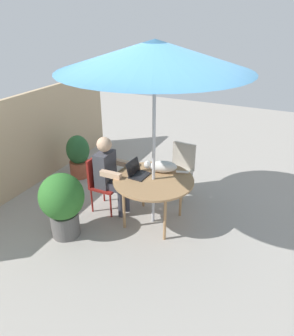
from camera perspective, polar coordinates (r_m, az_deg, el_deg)
The scene contains 11 objects.
ground_plane at distance 4.79m, azimuth 1.10°, elevation -9.57°, with size 14.00×14.00×0.00m, color gray.
fence_back at distance 5.71m, azimuth -21.72°, elevation 3.96°, with size 4.77×0.08×1.62m, color tan.
patio_table at distance 4.43m, azimuth 1.17°, elevation -2.58°, with size 1.14×1.14×0.72m.
patio_umbrella at distance 3.90m, azimuth 1.41°, elevation 19.73°, with size 2.36×2.36×2.54m.
chair_occupied at distance 4.89m, azimuth -8.28°, elevation -2.03°, with size 0.40×0.40×0.87m.
chair_empty at distance 5.30m, azimuth 6.20°, elevation 0.50°, with size 0.43×0.43×0.87m.
person_seated at distance 4.73m, azimuth -6.82°, elevation -0.61°, with size 0.48×0.48×1.21m.
laptop at distance 4.48m, azimuth -1.95°, elevation -0.55°, with size 0.32×0.27×0.21m.
cat at distance 4.57m, azimuth 2.62°, elevation 0.24°, with size 0.32×0.63×0.17m.
potted_plant_near_fence at distance 4.39m, azimuth -15.08°, elevation -5.91°, with size 0.60×0.60×0.94m.
potted_plant_by_chair at distance 5.98m, azimuth -12.30°, elevation 2.24°, with size 0.42×0.42×0.81m.
Camera 1 is at (-3.53, -1.57, 2.83)m, focal length 33.69 mm.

